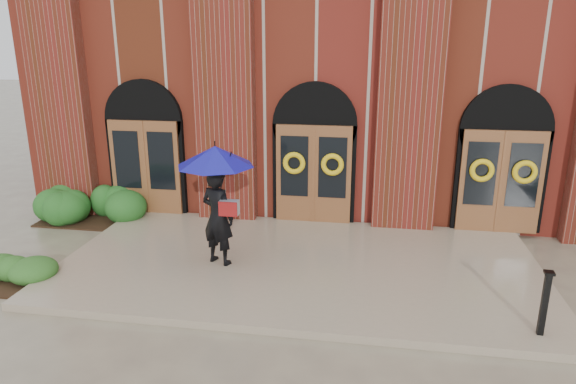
# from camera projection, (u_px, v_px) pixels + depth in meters

# --- Properties ---
(ground) EXTENTS (90.00, 90.00, 0.00)m
(ground) POSITION_uv_depth(u_px,v_px,m) (298.00, 271.00, 10.80)
(ground) COLOR gray
(ground) RESTS_ON ground
(landing) EXTENTS (10.00, 5.30, 0.15)m
(landing) POSITION_uv_depth(u_px,v_px,m) (299.00, 265.00, 10.92)
(landing) COLOR gray
(landing) RESTS_ON ground
(church_building) EXTENTS (16.20, 12.53, 7.00)m
(church_building) POSITION_uv_depth(u_px,v_px,m) (334.00, 73.00, 18.08)
(church_building) COLOR maroon
(church_building) RESTS_ON ground
(man_with_umbrella) EXTENTS (2.04, 2.04, 2.51)m
(man_with_umbrella) POSITION_uv_depth(u_px,v_px,m) (217.00, 183.00, 10.35)
(man_with_umbrella) COLOR black
(man_with_umbrella) RESTS_ON landing
(metal_post) EXTENTS (0.16, 0.16, 1.10)m
(metal_post) POSITION_uv_depth(u_px,v_px,m) (545.00, 302.00, 8.07)
(metal_post) COLOR black
(metal_post) RESTS_ON landing
(hedge_wall_left) EXTENTS (3.23, 1.29, 0.83)m
(hedge_wall_left) POSITION_uv_depth(u_px,v_px,m) (107.00, 206.00, 13.60)
(hedge_wall_left) COLOR #20541C
(hedge_wall_left) RESTS_ON ground
(hedge_front_left) EXTENTS (1.30, 1.11, 0.46)m
(hedge_front_left) POSITION_uv_depth(u_px,v_px,m) (13.00, 272.00, 10.22)
(hedge_front_left) COLOR #29591E
(hedge_front_left) RESTS_ON ground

